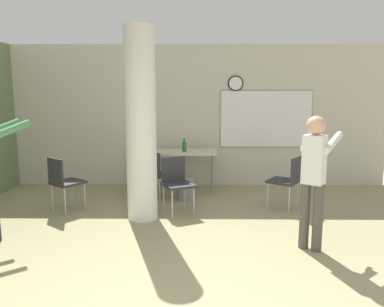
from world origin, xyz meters
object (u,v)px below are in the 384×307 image
folding_table (175,154)px  bottle_on_table (184,146)px  chair_table_front (177,180)px  chair_table_left (150,172)px  chair_near_pillar (64,180)px  person_playing_side (314,172)px  chair_mid_room (288,178)px

folding_table → bottle_on_table: 0.24m
bottle_on_table → chair_table_front: (-0.08, -1.22, -0.36)m
chair_table_left → bottle_on_table: bearing=47.5°
chair_near_pillar → person_playing_side: (3.49, -1.42, 0.44)m
chair_near_pillar → chair_table_front: bearing=-0.6°
chair_table_left → folding_table: bearing=60.0°
chair_mid_room → chair_near_pillar: (-3.57, -0.16, 0.00)m
chair_table_left → chair_near_pillar: same height
chair_near_pillar → chair_table_left: bearing=24.2°
folding_table → bottle_on_table: size_ratio=5.98×
chair_mid_room → folding_table: bearing=149.8°
folding_table → chair_table_front: bearing=-85.4°
folding_table → chair_mid_room: 2.19m
chair_table_front → folding_table: bearing=94.6°
folding_table → chair_near_pillar: (-1.69, -1.25, -0.21)m
bottle_on_table → person_playing_side: size_ratio=0.16×
bottle_on_table → chair_table_left: bottle_on_table is taller
folding_table → person_playing_side: 3.23m
folding_table → chair_table_left: (-0.39, -0.67, -0.21)m
chair_table_left → chair_near_pillar: bearing=-155.8°
chair_table_left → chair_mid_room: bearing=-10.7°
folding_table → chair_mid_room: (1.88, -1.10, -0.21)m
chair_mid_room → person_playing_side: size_ratio=0.54×
chair_table_front → chair_near_pillar: size_ratio=1.00×
chair_near_pillar → chair_mid_room: bearing=2.5°
bottle_on_table → chair_mid_room: bottle_on_table is taller
folding_table → chair_table_left: size_ratio=1.80×
chair_table_front → person_playing_side: size_ratio=0.54×
person_playing_side → chair_near_pillar: bearing=157.8°
chair_table_front → person_playing_side: person_playing_side is taller
chair_table_front → chair_near_pillar: same height
person_playing_side → folding_table: bearing=123.9°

